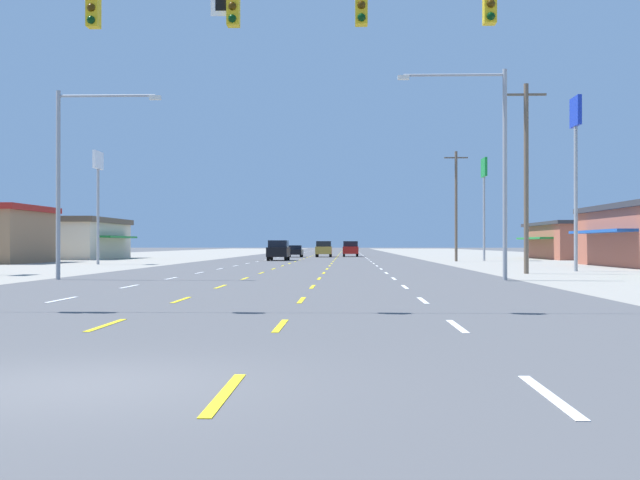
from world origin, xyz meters
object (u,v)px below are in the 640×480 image
streetlight_right_row_0 (493,156)px  pole_sign_right_row_1 (576,142)px  pole_sign_left_row_2 (98,179)px  sedan_inner_left_near (295,251)px  suv_inner_right_midfar (351,249)px  suv_inner_left_nearest (278,250)px  pole_sign_right_row_2 (484,181)px  streetlight_left_row_0 (71,167)px  suv_center_turn_mid (324,249)px

streetlight_right_row_0 → pole_sign_right_row_1: bearing=60.3°
pole_sign_left_row_2 → pole_sign_right_row_1: (33.48, -15.63, 0.88)m
sedan_inner_left_near → suv_inner_right_midfar: bearing=28.5°
sedan_inner_left_near → suv_inner_left_nearest: bearing=-90.8°
pole_sign_right_row_1 → streetlight_right_row_0: pole_sign_right_row_1 is taller
sedan_inner_left_near → pole_sign_left_row_2: (-13.40, -37.14, 6.06)m
suv_inner_left_nearest → pole_sign_right_row_2: (20.04, -0.22, 6.71)m
suv_inner_left_nearest → pole_sign_left_row_2: pole_sign_left_row_2 is taller
sedan_inner_left_near → pole_sign_right_row_2: (19.74, -21.55, 6.98)m
pole_sign_left_row_2 → sedan_inner_left_near: bearing=70.2°
pole_sign_left_row_2 → suv_inner_left_nearest: bearing=50.4°
suv_inner_left_nearest → streetlight_left_row_0: bearing=-97.6°
pole_sign_right_row_2 → streetlight_right_row_0: pole_sign_right_row_2 is taller
pole_sign_left_row_2 → pole_sign_right_row_1: 36.96m
pole_sign_left_row_2 → suv_center_turn_mid: bearing=66.3°
suv_center_turn_mid → streetlight_right_row_0: 67.30m
suv_center_turn_mid → suv_inner_right_midfar: bearing=35.7°
pole_sign_left_row_2 → suv_inner_right_midfar: bearing=63.6°
pole_sign_right_row_1 → streetlight_left_row_0: bearing=-154.7°
suv_inner_right_midfar → pole_sign_right_row_2: 29.15m
streetlight_right_row_0 → suv_inner_right_midfar: bearing=95.1°
suv_inner_left_nearest → sedan_inner_left_near: (0.30, 21.33, -0.27)m
sedan_inner_left_near → pole_sign_right_row_2: pole_sign_right_row_2 is taller
sedan_inner_left_near → suv_inner_right_midfar: size_ratio=0.92×
pole_sign_right_row_1 → pole_sign_right_row_2: (-0.34, 31.22, 0.03)m
suv_inner_right_midfar → pole_sign_left_row_2: (-20.26, -40.86, 5.79)m
pole_sign_right_row_1 → streetlight_right_row_0: bearing=-119.7°
suv_center_turn_mid → streetlight_left_row_0: 67.29m
pole_sign_right_row_2 → streetlight_right_row_0: bearing=-98.8°
pole_sign_right_row_2 → suv_inner_left_nearest: bearing=179.4°
pole_sign_right_row_2 → streetlight_left_row_0: pole_sign_right_row_2 is taller
pole_sign_left_row_2 → streetlight_left_row_0: bearing=-75.5°
suv_inner_left_nearest → suv_inner_right_midfar: same height
suv_inner_right_midfar → sedan_inner_left_near: bearing=-151.5°
suv_inner_left_nearest → pole_sign_right_row_2: bearing=-0.6°
suv_inner_left_nearest → pole_sign_right_row_1: (20.38, -31.44, 6.68)m
suv_inner_right_midfar → pole_sign_right_row_2: pole_sign_right_row_2 is taller
pole_sign_right_row_2 → suv_center_turn_mid: bearing=125.4°
pole_sign_left_row_2 → streetlight_left_row_0: 28.98m
suv_inner_right_midfar → suv_center_turn_mid: bearing=-144.3°
pole_sign_right_row_2 → streetlight_left_row_0: 50.78m
suv_inner_left_nearest → pole_sign_right_row_2: 21.13m
pole_sign_left_row_2 → pole_sign_right_row_2: pole_sign_right_row_2 is taller
suv_inner_right_midfar → streetlight_left_row_0: size_ratio=0.57×
streetlight_left_row_0 → streetlight_right_row_0: 19.17m
suv_inner_right_midfar → streetlight_left_row_0: 70.22m
suv_inner_right_midfar → pole_sign_right_row_2: (12.88, -25.28, 6.71)m
pole_sign_right_row_2 → sedan_inner_left_near: bearing=132.5°
suv_center_turn_mid → streetlight_left_row_0: size_ratio=0.57×
sedan_inner_left_near → pole_sign_left_row_2: bearing=-109.8°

